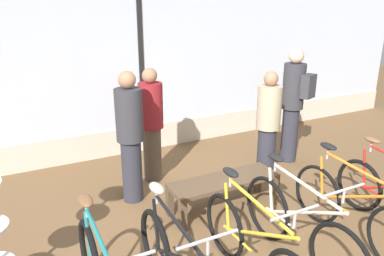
# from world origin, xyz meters

# --- Properties ---
(ground_plane) EXTENTS (24.00, 24.00, 0.00)m
(ground_plane) POSITION_xyz_m (0.00, 0.00, 0.00)
(ground_plane) COLOR brown
(shop_back_wall) EXTENTS (12.00, 0.08, 3.20)m
(shop_back_wall) POSITION_xyz_m (0.00, 3.29, 1.64)
(shop_back_wall) COLOR beige
(shop_back_wall) RESTS_ON ground_plane
(bicycle_center_left) EXTENTS (0.46, 1.68, 1.02)m
(bicycle_center_left) POSITION_xyz_m (-0.30, -0.33, 0.38)
(bicycle_center_left) COLOR black
(bicycle_center_left) RESTS_ON ground_plane
(bicycle_center_right) EXTENTS (0.46, 1.72, 1.04)m
(bicycle_center_right) POSITION_xyz_m (0.28, -0.28, 0.40)
(bicycle_center_right) COLOR black
(bicycle_center_right) RESTS_ON ground_plane
(bicycle_right) EXTENTS (0.46, 1.73, 1.03)m
(bicycle_right) POSITION_xyz_m (1.01, -0.30, 0.39)
(bicycle_right) COLOR black
(bicycle_right) RESTS_ON ground_plane
(display_bench) EXTENTS (1.40, 0.44, 0.42)m
(display_bench) POSITION_xyz_m (0.17, 0.92, 0.35)
(display_bench) COLOR brown
(display_bench) RESTS_ON ground_plane
(customer_near_rack) EXTENTS (0.40, 0.40, 1.71)m
(customer_near_rack) POSITION_xyz_m (-0.75, 1.68, 0.90)
(customer_near_rack) COLOR #2D2D38
(customer_near_rack) RESTS_ON ground_plane
(customer_by_window) EXTENTS (0.36, 0.36, 1.59)m
(customer_by_window) POSITION_xyz_m (1.19, 1.39, 0.83)
(customer_by_window) COLOR #2D2D38
(customer_by_window) RESTS_ON ground_plane
(customer_mid_floor) EXTENTS (0.36, 0.36, 1.65)m
(customer_mid_floor) POSITION_xyz_m (-0.30, 2.12, 0.86)
(customer_mid_floor) COLOR brown
(customer_mid_floor) RESTS_ON ground_plane
(customer_near_bench) EXTENTS (0.43, 0.55, 1.83)m
(customer_near_bench) POSITION_xyz_m (1.95, 1.73, 0.99)
(customer_near_bench) COLOR #2D2D38
(customer_near_bench) RESTS_ON ground_plane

